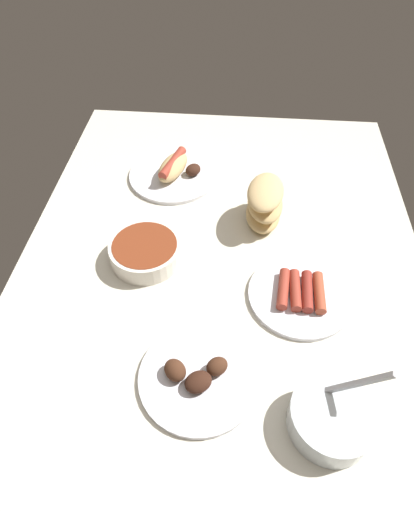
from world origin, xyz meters
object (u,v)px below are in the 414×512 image
at_px(plate_hotdog_assembled, 174,171).
at_px(plate_sausages, 300,294).
at_px(bread_stack, 264,203).
at_px(plate_grilled_meat, 198,376).
at_px(bowl_coleslaw, 332,418).
at_px(bowl_chili, 145,251).

distance_m(plate_hotdog_assembled, plate_sausages, 0.49).
xyz_separation_m(bread_stack, plate_hotdog_assembled, (0.15, 0.24, -0.04)).
height_order(plate_grilled_meat, bowl_coleslaw, bowl_coleslaw).
relative_size(plate_sausages, bowl_coleslaw, 1.43).
distance_m(plate_grilled_meat, bowl_chili, 0.31).
distance_m(plate_sausages, bowl_coleslaw, 0.26).
relative_size(plate_grilled_meat, bowl_coleslaw, 1.45).
bearing_deg(plate_sausages, bread_stack, 18.82).
bearing_deg(plate_grilled_meat, plate_sausages, -43.97).
distance_m(bread_stack, bowl_chili, 0.30).
height_order(plate_sausages, bowl_chili, bowl_chili).
bearing_deg(plate_hotdog_assembled, plate_sausages, -140.23).
bearing_deg(bread_stack, bowl_coleslaw, -167.37).
xyz_separation_m(plate_hotdog_assembled, plate_sausages, (-0.38, -0.31, -0.01)).
bearing_deg(bowl_chili, bread_stack, -59.92).
bearing_deg(plate_grilled_meat, bowl_chili, 27.61).
bearing_deg(bread_stack, plate_sausages, -161.18).
distance_m(bowl_chili, bowl_coleslaw, 0.50).
bearing_deg(plate_sausages, plate_hotdog_assembled, 39.77).
bearing_deg(plate_grilled_meat, bowl_coleslaw, -105.73).
bearing_deg(plate_hotdog_assembled, bowl_chili, 175.86).
xyz_separation_m(plate_sausages, bowl_coleslaw, (-0.26, -0.03, 0.02)).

